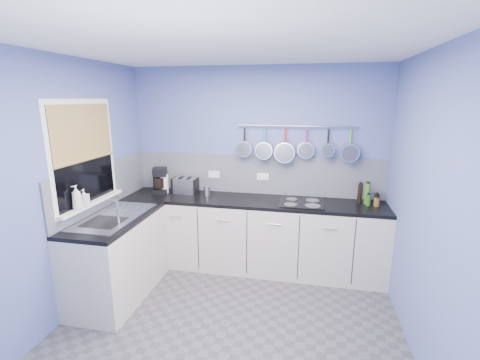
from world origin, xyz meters
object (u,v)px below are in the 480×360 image
(soap_bottle_a, at_px, (77,197))
(paper_towel, at_px, (164,184))
(toaster, at_px, (185,186))
(canister, at_px, (207,191))
(coffee_maker, at_px, (160,181))
(soap_bottle_b, at_px, (84,198))
(hob, at_px, (302,203))

(soap_bottle_a, distance_m, paper_towel, 1.27)
(toaster, distance_m, canister, 0.32)
(coffee_maker, bearing_deg, soap_bottle_b, -124.96)
(paper_towel, height_order, hob, paper_towel)
(toaster, xyz_separation_m, canister, (0.31, -0.06, -0.04))
(soap_bottle_a, height_order, coffee_maker, soap_bottle_a)
(coffee_maker, distance_m, toaster, 0.34)
(soap_bottle_a, distance_m, soap_bottle_b, 0.11)
(soap_bottle_a, xyz_separation_m, canister, (0.95, 1.19, -0.21))
(paper_towel, height_order, toaster, paper_towel)
(soap_bottle_a, relative_size, hob, 0.46)
(canister, relative_size, hob, 0.23)
(coffee_maker, relative_size, toaster, 1.08)
(soap_bottle_b, bearing_deg, soap_bottle_a, -90.00)
(coffee_maker, xyz_separation_m, toaster, (0.32, 0.06, -0.07))
(hob, bearing_deg, paper_towel, 176.89)
(hob, bearing_deg, coffee_maker, 177.64)
(canister, bearing_deg, soap_bottle_b, -131.17)
(soap_bottle_b, relative_size, canister, 1.41)
(paper_towel, distance_m, toaster, 0.27)
(soap_bottle_b, relative_size, toaster, 0.56)
(toaster, bearing_deg, coffee_maker, -162.74)
(coffee_maker, relative_size, canister, 2.72)
(soap_bottle_a, distance_m, hob, 2.42)
(paper_towel, relative_size, coffee_maker, 0.73)
(paper_towel, relative_size, toaster, 0.79)
(soap_bottle_b, distance_m, canister, 1.45)
(soap_bottle_a, height_order, toaster, soap_bottle_a)
(soap_bottle_b, height_order, coffee_maker, coffee_maker)
(paper_towel, distance_m, hob, 1.78)
(soap_bottle_b, bearing_deg, hob, 25.15)
(hob, bearing_deg, toaster, 174.69)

